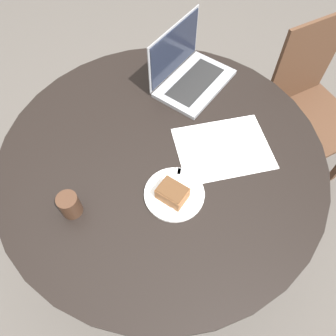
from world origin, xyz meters
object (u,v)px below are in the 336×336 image
at_px(chair, 307,108).
at_px(plate, 175,194).
at_px(coffee_glass, 70,205).
at_px(laptop, 189,74).

xyz_separation_m(chair, plate, (0.87, 0.45, 0.28)).
relative_size(coffee_glass, laptop, 0.22).
bearing_deg(chair, plate, 14.86).
relative_size(plate, coffee_glass, 2.35).
bearing_deg(plate, chair, -152.60).
bearing_deg(chair, coffee_glass, 6.25).
bearing_deg(plate, coffee_glass, -5.04).
xyz_separation_m(plate, laptop, (-0.21, -0.54, 0.04)).
bearing_deg(chair, laptop, -19.96).
height_order(chair, coffee_glass, chair).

